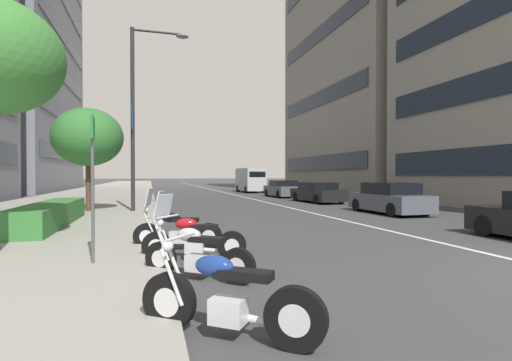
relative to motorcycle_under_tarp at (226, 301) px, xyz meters
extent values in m
cube|color=gray|center=(30.43, 5.01, -0.35)|extent=(160.00, 9.09, 0.15)
cube|color=silver|center=(35.43, -6.63, -0.42)|extent=(110.00, 0.16, 0.01)
cylinder|color=black|center=(0.44, 0.59, -0.09)|extent=(0.50, 0.61, 0.67)
cylinder|color=silver|center=(0.44, 0.59, -0.09)|extent=(0.30, 0.35, 0.33)
cylinder|color=black|center=(-0.47, -0.62, -0.09)|extent=(0.50, 0.61, 0.67)
cylinder|color=silver|center=(-0.47, -0.62, -0.09)|extent=(0.30, 0.35, 0.33)
cube|color=silver|center=(-0.02, -0.02, -0.11)|extent=(0.44, 0.46, 0.28)
cube|color=black|center=(-0.12, -0.16, 0.31)|extent=(0.56, 0.64, 0.10)
ellipsoid|color=navy|center=(0.09, 0.12, 0.37)|extent=(0.47, 0.51, 0.24)
cylinder|color=silver|center=(0.33, 0.57, 0.21)|extent=(0.22, 0.28, 0.64)
cylinder|color=silver|center=(0.45, 0.49, 0.21)|extent=(0.22, 0.28, 0.64)
cylinder|color=silver|center=(0.34, 0.46, 0.67)|extent=(0.50, 0.39, 0.04)
sphere|color=silver|center=(0.45, 0.61, 0.55)|extent=(0.14, 0.14, 0.14)
cylinder|color=silver|center=(-0.07, -0.32, -0.23)|extent=(0.48, 0.60, 0.16)
cylinder|color=black|center=(2.93, 0.62, -0.12)|extent=(0.47, 0.55, 0.60)
cylinder|color=silver|center=(2.93, 0.62, -0.12)|extent=(0.29, 0.32, 0.30)
cylinder|color=black|center=(1.98, -0.59, -0.12)|extent=(0.47, 0.55, 0.60)
cylinder|color=silver|center=(1.98, -0.59, -0.12)|extent=(0.29, 0.32, 0.30)
cube|color=silver|center=(2.45, 0.01, -0.14)|extent=(0.44, 0.46, 0.28)
cube|color=black|center=(2.34, -0.13, 0.28)|extent=(0.57, 0.64, 0.10)
ellipsoid|color=#B2B2B7|center=(2.56, 0.15, 0.34)|extent=(0.47, 0.51, 0.24)
cylinder|color=silver|center=(2.82, 0.60, 0.18)|extent=(0.23, 0.28, 0.64)
cylinder|color=silver|center=(2.93, 0.51, 0.18)|extent=(0.23, 0.28, 0.64)
cylinder|color=silver|center=(2.83, 0.49, 0.64)|extent=(0.49, 0.40, 0.04)
sphere|color=silver|center=(2.94, 0.63, 0.52)|extent=(0.14, 0.14, 0.14)
cube|color=#B2BCC6|center=(2.89, 0.57, 0.82)|extent=(0.42, 0.37, 0.44)
cylinder|color=silver|center=(2.39, -0.29, -0.24)|extent=(0.50, 0.59, 0.16)
cylinder|color=black|center=(4.15, 0.67, -0.12)|extent=(0.27, 0.62, 0.61)
cylinder|color=silver|center=(4.15, 0.67, -0.12)|extent=(0.20, 0.33, 0.31)
cylinder|color=black|center=(3.76, -0.87, -0.12)|extent=(0.27, 0.62, 0.61)
cylinder|color=silver|center=(3.76, -0.87, -0.12)|extent=(0.20, 0.33, 0.31)
cube|color=silver|center=(3.95, -0.10, -0.13)|extent=(0.35, 0.43, 0.28)
cube|color=black|center=(3.91, -0.27, 0.28)|extent=(0.37, 0.67, 0.10)
ellipsoid|color=#AD1116|center=(4.00, 0.06, 0.34)|extent=(0.35, 0.50, 0.24)
cylinder|color=silver|center=(4.06, 0.61, 0.19)|extent=(0.12, 0.32, 0.64)
cylinder|color=silver|center=(4.20, 0.58, 0.19)|extent=(0.12, 0.32, 0.64)
cylinder|color=silver|center=(4.11, 0.51, 0.64)|extent=(0.59, 0.18, 0.04)
sphere|color=silver|center=(4.15, 0.69, 0.52)|extent=(0.14, 0.14, 0.14)
cube|color=#B2BCC6|center=(4.14, 0.61, 0.82)|extent=(0.46, 0.23, 0.44)
cylinder|color=silver|center=(4.02, -0.41, -0.24)|extent=(0.26, 0.69, 0.16)
cylinder|color=black|center=(5.39, 0.88, -0.10)|extent=(0.28, 0.65, 0.64)
cylinder|color=silver|center=(5.39, 0.88, -0.10)|extent=(0.21, 0.34, 0.32)
cylinder|color=black|center=(5.00, -0.56, -0.10)|extent=(0.28, 0.65, 0.64)
cylinder|color=silver|center=(5.00, -0.56, -0.10)|extent=(0.21, 0.34, 0.32)
cube|color=silver|center=(5.19, 0.16, -0.12)|extent=(0.35, 0.43, 0.28)
cube|color=black|center=(5.15, -0.02, 0.30)|extent=(0.38, 0.68, 0.10)
ellipsoid|color=black|center=(5.24, 0.32, 0.36)|extent=(0.35, 0.51, 0.24)
cylinder|color=silver|center=(5.30, 0.82, 0.20)|extent=(0.13, 0.32, 0.64)
cylinder|color=silver|center=(5.44, 0.78, 0.20)|extent=(0.13, 0.32, 0.64)
cylinder|color=silver|center=(5.35, 0.72, 0.66)|extent=(0.59, 0.19, 0.04)
sphere|color=silver|center=(5.39, 0.90, 0.54)|extent=(0.14, 0.14, 0.14)
cube|color=#B2BCC6|center=(5.37, 0.82, 0.84)|extent=(0.46, 0.23, 0.44)
cylinder|color=silver|center=(5.26, -0.15, -0.23)|extent=(0.27, 0.69, 0.16)
cylinder|color=black|center=(4.73, -8.66, -0.12)|extent=(0.63, 0.24, 0.62)
cube|color=#4C515B|center=(11.26, -10.03, 0.11)|extent=(4.30, 1.84, 0.77)
cube|color=black|center=(11.17, -10.03, 0.75)|extent=(2.38, 1.69, 0.53)
cylinder|color=black|center=(12.68, -9.20, -0.12)|extent=(0.62, 0.22, 0.62)
cylinder|color=black|center=(12.68, -10.88, -0.12)|extent=(0.62, 0.22, 0.62)
cylinder|color=black|center=(9.84, -9.19, -0.12)|extent=(0.62, 0.22, 0.62)
cylinder|color=black|center=(9.84, -10.87, -0.12)|extent=(0.62, 0.22, 0.62)
cube|color=black|center=(18.82, -9.90, 0.08)|extent=(4.75, 2.08, 0.72)
cube|color=black|center=(18.79, -9.90, 0.67)|extent=(2.59, 1.83, 0.45)
cylinder|color=black|center=(20.31, -8.98, -0.12)|extent=(0.63, 0.25, 0.62)
cylinder|color=black|center=(20.40, -10.68, -0.12)|extent=(0.63, 0.25, 0.62)
cylinder|color=black|center=(17.24, -9.12, -0.12)|extent=(0.63, 0.25, 0.62)
cylinder|color=black|center=(17.32, -10.82, -0.12)|extent=(0.63, 0.25, 0.62)
cube|color=#4C515B|center=(25.09, -9.69, 0.10)|extent=(4.24, 1.99, 0.76)
cube|color=black|center=(24.92, -9.70, 0.73)|extent=(2.05, 1.78, 0.48)
cylinder|color=black|center=(26.44, -8.80, -0.12)|extent=(0.63, 0.24, 0.62)
cylinder|color=black|center=(26.50, -10.50, -0.12)|extent=(0.63, 0.24, 0.62)
cylinder|color=black|center=(23.69, -8.89, -0.12)|extent=(0.63, 0.24, 0.62)
cylinder|color=black|center=(23.74, -10.59, -0.12)|extent=(0.63, 0.24, 0.62)
cube|color=#B7B7BC|center=(34.20, -9.41, 0.94)|extent=(5.22, 2.06, 2.30)
cube|color=black|center=(31.62, -9.43, 1.45)|extent=(0.06, 1.68, 0.56)
cylinder|color=black|center=(35.96, -8.49, -0.07)|extent=(0.72, 0.27, 0.72)
cylinder|color=black|center=(35.98, -10.29, -0.07)|extent=(0.72, 0.27, 0.72)
cylinder|color=black|center=(32.43, -8.52, -0.07)|extent=(0.72, 0.27, 0.72)
cylinder|color=black|center=(32.44, -10.33, -0.07)|extent=(0.72, 0.27, 0.72)
cylinder|color=#47494C|center=(3.56, 1.83, 1.11)|extent=(0.06, 0.06, 2.78)
cube|color=#1E8C33|center=(3.56, 1.82, 2.25)|extent=(0.32, 0.02, 0.40)
cylinder|color=#232326|center=(14.18, 1.55, 3.94)|extent=(0.18, 0.18, 8.42)
cylinder|color=#232326|center=(14.18, 0.42, 8.05)|extent=(0.10, 2.26, 0.10)
ellipsoid|color=slate|center=(14.18, -0.71, 7.97)|extent=(0.44, 0.60, 0.20)
cube|color=#194C99|center=(13.83, 1.55, 3.97)|extent=(0.56, 0.03, 1.10)
cube|color=#194C99|center=(14.53, 1.55, 3.97)|extent=(0.56, 0.03, 1.10)
cube|color=#337033|center=(9.63, 3.94, 0.09)|extent=(6.33, 1.10, 0.73)
cylinder|color=#473323|center=(14.67, 3.52, 0.84)|extent=(0.22, 0.22, 2.22)
ellipsoid|color=#2D6B2D|center=(14.67, 3.52, 3.12)|extent=(3.11, 3.11, 2.65)
cube|color=gray|center=(30.89, -25.34, 18.47)|extent=(19.79, 19.22, 37.78)
cube|color=#232D3D|center=(30.89, -15.69, 2.60)|extent=(17.81, 0.08, 1.50)
cube|color=#232D3D|center=(30.89, -15.69, 9.10)|extent=(17.81, 0.08, 1.50)
cube|color=#232D3D|center=(30.89, -15.69, 15.60)|extent=(17.81, 0.08, 1.50)
cube|color=#232D3D|center=(45.85, 10.52, 3.88)|extent=(22.54, 0.08, 1.50)
cube|color=#232D3D|center=(45.85, 10.52, 8.51)|extent=(22.54, 0.08, 1.50)
cube|color=#232D3D|center=(45.85, 10.52, 13.14)|extent=(22.54, 0.08, 1.50)
cube|color=#232D3D|center=(45.85, 10.52, 17.77)|extent=(22.54, 0.08, 1.50)
cube|color=#232D3D|center=(45.85, 10.52, 22.40)|extent=(22.54, 0.08, 1.50)
camera|label=1|loc=(-4.03, 0.80, 1.37)|focal=26.40mm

